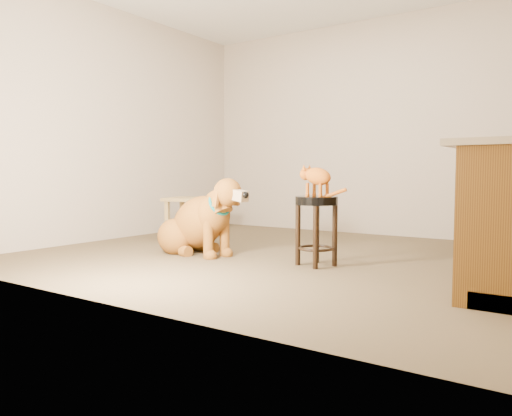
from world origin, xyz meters
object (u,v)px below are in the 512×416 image
Objects in this scene: side_table at (189,212)px; golden_retriever at (200,224)px; padded_stool at (316,217)px; tabby_kitten at (316,177)px.

side_table is 0.48× the size of golden_retriever.
padded_stool is 0.99× the size of side_table.
tabby_kitten reaches higher than padded_stool.
padded_stool is 1.25× the size of tabby_kitten.
tabby_kitten reaches higher than golden_retriever.
padded_stool is at bearing -16.94° from side_table.
padded_stool reaches higher than side_table.
side_table is (-1.88, 0.57, -0.08)m from padded_stool.
tabby_kitten is (1.14, 0.10, 0.43)m from golden_retriever.
golden_retriever is 1.22m from tabby_kitten.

